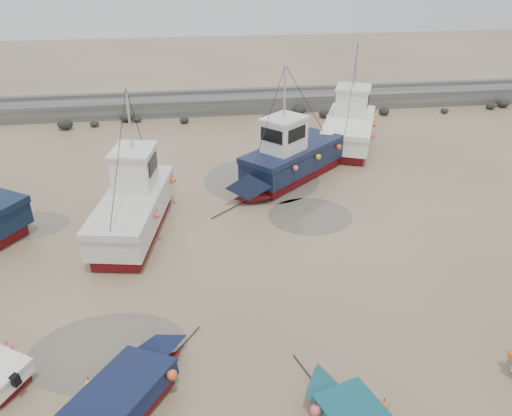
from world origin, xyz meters
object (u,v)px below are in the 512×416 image
at_px(cabin_boat_3, 350,124).
at_px(person, 140,216).
at_px(cabin_boat_1, 136,200).
at_px(dinghy_1, 117,402).
at_px(cabin_boat_2, 287,158).

height_order(cabin_boat_3, person, cabin_boat_3).
bearing_deg(cabin_boat_3, cabin_boat_1, -121.64).
bearing_deg(dinghy_1, cabin_boat_2, 97.95).
bearing_deg(person, cabin_boat_2, -171.73).
height_order(cabin_boat_1, cabin_boat_3, same).
bearing_deg(dinghy_1, cabin_boat_3, 92.67).
xyz_separation_m(cabin_boat_1, cabin_boat_3, (12.72, 9.15, 0.00)).
relative_size(cabin_boat_2, cabin_boat_3, 0.83).
height_order(dinghy_1, cabin_boat_2, cabin_boat_2).
relative_size(dinghy_1, person, 3.25).
relative_size(dinghy_1, cabin_boat_1, 0.59).
distance_m(dinghy_1, person, 11.55).
xyz_separation_m(cabin_boat_2, person, (-7.60, -2.89, -1.36)).
distance_m(dinghy_1, cabin_boat_1, 10.57).
bearing_deg(cabin_boat_3, person, -124.74).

